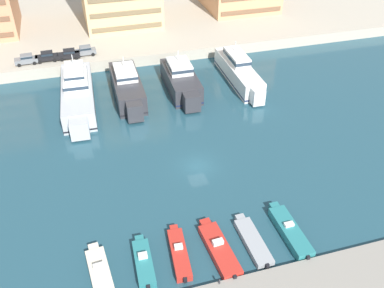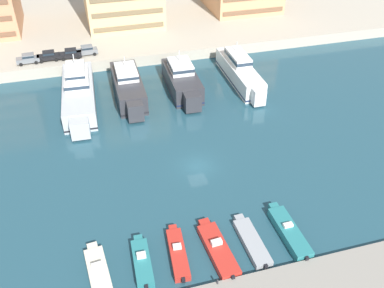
{
  "view_description": "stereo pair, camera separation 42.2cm",
  "coord_description": "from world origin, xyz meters",
  "px_view_note": "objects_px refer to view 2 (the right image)",
  "views": [
    {
      "loc": [
        -13.46,
        -43.22,
        37.02
      ],
      "look_at": [
        -0.32,
        1.89,
        2.5
      ],
      "focal_mm": 40.0,
      "sensor_mm": 36.0,
      "label": 1
    },
    {
      "loc": [
        -13.05,
        -43.33,
        37.02
      ],
      "look_at": [
        -0.32,
        1.89,
        2.5
      ],
      "focal_mm": 40.0,
      "sensor_mm": 36.0,
      "label": 2
    }
  ],
  "objects_px": {
    "yacht_silver_far_left": "(79,92)",
    "yacht_white_center_left": "(240,71)",
    "yacht_charcoal_left": "(128,87)",
    "yacht_charcoal_mid_left": "(182,80)",
    "motorboat_cream_far_left": "(98,272)",
    "motorboat_teal_center_right": "(289,232)",
    "motorboat_teal_left": "(142,262)",
    "motorboat_red_mid_left": "(178,253)",
    "car_black_left": "(48,56)",
    "car_black_mid_left": "(71,53)",
    "motorboat_red_center_left": "(217,249)",
    "car_grey_center_left": "(87,50)",
    "motorboat_grey_center": "(251,241)",
    "car_grey_far_left": "(28,58)"
  },
  "relations": [
    {
      "from": "motorboat_cream_far_left",
      "to": "car_black_left",
      "type": "distance_m",
      "value": 49.74
    },
    {
      "from": "yacht_charcoal_mid_left",
      "to": "motorboat_cream_far_left",
      "type": "height_order",
      "value": "yacht_charcoal_mid_left"
    },
    {
      "from": "motorboat_cream_far_left",
      "to": "motorboat_grey_center",
      "type": "bearing_deg",
      "value": -1.17
    },
    {
      "from": "car_black_left",
      "to": "car_grey_center_left",
      "type": "xyz_separation_m",
      "value": [
        7.08,
        0.6,
        0.0
      ]
    },
    {
      "from": "yacht_charcoal_left",
      "to": "motorboat_teal_center_right",
      "type": "bearing_deg",
      "value": -70.9
    },
    {
      "from": "car_grey_far_left",
      "to": "motorboat_grey_center",
      "type": "bearing_deg",
      "value": -63.89
    },
    {
      "from": "yacht_charcoal_left",
      "to": "yacht_charcoal_mid_left",
      "type": "distance_m",
      "value": 9.39
    },
    {
      "from": "yacht_silver_far_left",
      "to": "yacht_charcoal_mid_left",
      "type": "bearing_deg",
      "value": -0.76
    },
    {
      "from": "motorboat_cream_far_left",
      "to": "motorboat_red_center_left",
      "type": "distance_m",
      "value": 12.74
    },
    {
      "from": "yacht_silver_far_left",
      "to": "yacht_charcoal_mid_left",
      "type": "height_order",
      "value": "yacht_silver_far_left"
    },
    {
      "from": "motorboat_red_mid_left",
      "to": "motorboat_red_center_left",
      "type": "distance_m",
      "value": 4.33
    },
    {
      "from": "car_black_left",
      "to": "car_grey_center_left",
      "type": "relative_size",
      "value": 0.99
    },
    {
      "from": "motorboat_grey_center",
      "to": "car_grey_center_left",
      "type": "relative_size",
      "value": 1.87
    },
    {
      "from": "yacht_silver_far_left",
      "to": "car_grey_far_left",
      "type": "xyz_separation_m",
      "value": [
        -8.12,
        13.68,
        0.94
      ]
    },
    {
      "from": "motorboat_cream_far_left",
      "to": "motorboat_teal_center_right",
      "type": "distance_m",
      "value": 21.23
    },
    {
      "from": "car_black_left",
      "to": "car_grey_far_left",
      "type": "bearing_deg",
      "value": -176.46
    },
    {
      "from": "yacht_white_center_left",
      "to": "motorboat_teal_left",
      "type": "relative_size",
      "value": 2.76
    },
    {
      "from": "motorboat_grey_center",
      "to": "car_black_left",
      "type": "relative_size",
      "value": 1.9
    },
    {
      "from": "motorboat_teal_left",
      "to": "car_black_left",
      "type": "bearing_deg",
      "value": 99.77
    },
    {
      "from": "motorboat_cream_far_left",
      "to": "motorboat_teal_center_right",
      "type": "relative_size",
      "value": 0.89
    },
    {
      "from": "motorboat_teal_center_right",
      "to": "motorboat_red_center_left",
      "type": "bearing_deg",
      "value": -179.31
    },
    {
      "from": "car_black_mid_left",
      "to": "car_grey_center_left",
      "type": "bearing_deg",
      "value": 12.81
    },
    {
      "from": "motorboat_teal_left",
      "to": "car_black_mid_left",
      "type": "height_order",
      "value": "car_black_mid_left"
    },
    {
      "from": "motorboat_grey_center",
      "to": "car_black_mid_left",
      "type": "height_order",
      "value": "car_black_mid_left"
    },
    {
      "from": "yacht_charcoal_mid_left",
      "to": "yacht_charcoal_left",
      "type": "bearing_deg",
      "value": 178.12
    },
    {
      "from": "yacht_white_center_left",
      "to": "motorboat_red_mid_left",
      "type": "height_order",
      "value": "yacht_white_center_left"
    },
    {
      "from": "motorboat_teal_center_right",
      "to": "motorboat_red_mid_left",
      "type": "bearing_deg",
      "value": 177.55
    },
    {
      "from": "motorboat_grey_center",
      "to": "motorboat_cream_far_left",
      "type": "bearing_deg",
      "value": 178.83
    },
    {
      "from": "yacht_charcoal_mid_left",
      "to": "motorboat_teal_left",
      "type": "relative_size",
      "value": 2.32
    },
    {
      "from": "motorboat_cream_far_left",
      "to": "motorboat_teal_left",
      "type": "xyz_separation_m",
      "value": [
        4.55,
        0.03,
        0.07
      ]
    },
    {
      "from": "car_black_mid_left",
      "to": "car_grey_center_left",
      "type": "relative_size",
      "value": 0.99
    },
    {
      "from": "yacht_charcoal_left",
      "to": "car_black_left",
      "type": "height_order",
      "value": "yacht_charcoal_left"
    },
    {
      "from": "yacht_charcoal_mid_left",
      "to": "motorboat_teal_left",
      "type": "xyz_separation_m",
      "value": [
        -13.62,
        -35.34,
        -1.41
      ]
    },
    {
      "from": "yacht_white_center_left",
      "to": "car_black_left",
      "type": "distance_m",
      "value": 35.75
    },
    {
      "from": "yacht_charcoal_left",
      "to": "motorboat_grey_center",
      "type": "xyz_separation_m",
      "value": [
        7.93,
        -36.02,
        -1.56
      ]
    },
    {
      "from": "motorboat_teal_left",
      "to": "motorboat_red_mid_left",
      "type": "xyz_separation_m",
      "value": [
        3.9,
        0.23,
        -0.1
      ]
    },
    {
      "from": "yacht_white_center_left",
      "to": "motorboat_cream_far_left",
      "type": "relative_size",
      "value": 2.48
    },
    {
      "from": "motorboat_cream_far_left",
      "to": "motorboat_red_center_left",
      "type": "relative_size",
      "value": 0.88
    },
    {
      "from": "car_black_mid_left",
      "to": "yacht_silver_far_left",
      "type": "bearing_deg",
      "value": -88.09
    },
    {
      "from": "motorboat_cream_far_left",
      "to": "car_black_mid_left",
      "type": "xyz_separation_m",
      "value": [
        0.05,
        49.42,
        2.62
      ]
    },
    {
      "from": "car_black_left",
      "to": "car_grey_center_left",
      "type": "bearing_deg",
      "value": 4.87
    },
    {
      "from": "yacht_white_center_left",
      "to": "motorboat_teal_left",
      "type": "distance_m",
      "value": 43.39
    },
    {
      "from": "yacht_charcoal_left",
      "to": "motorboat_teal_center_right",
      "type": "distance_m",
      "value": 38.08
    },
    {
      "from": "yacht_silver_far_left",
      "to": "yacht_white_center_left",
      "type": "relative_size",
      "value": 1.13
    },
    {
      "from": "motorboat_teal_left",
      "to": "motorboat_grey_center",
      "type": "distance_m",
      "value": 12.17
    },
    {
      "from": "motorboat_teal_center_right",
      "to": "car_black_left",
      "type": "bearing_deg",
      "value": 116.84
    },
    {
      "from": "yacht_silver_far_left",
      "to": "motorboat_red_mid_left",
      "type": "bearing_deg",
      "value": -77.34
    },
    {
      "from": "motorboat_red_mid_left",
      "to": "motorboat_teal_center_right",
      "type": "distance_m",
      "value": 12.79
    },
    {
      "from": "motorboat_red_center_left",
      "to": "car_grey_far_left",
      "type": "relative_size",
      "value": 2.07
    },
    {
      "from": "motorboat_red_center_left",
      "to": "yacht_charcoal_left",
      "type": "bearing_deg",
      "value": 96.25
    }
  ]
}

